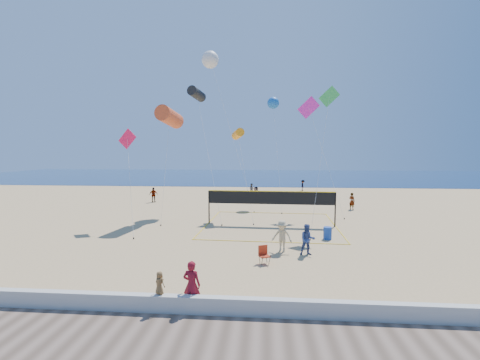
# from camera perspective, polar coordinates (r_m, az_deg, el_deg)

# --- Properties ---
(ground) EXTENTS (120.00, 120.00, 0.00)m
(ground) POSITION_cam_1_polar(r_m,az_deg,el_deg) (14.58, -4.35, -17.13)
(ground) COLOR tan
(ground) RESTS_ON ground
(ocean) EXTENTS (140.00, 50.00, 0.03)m
(ocean) POSITION_cam_1_polar(r_m,az_deg,el_deg) (75.58, 2.93, 0.77)
(ocean) COLOR navy
(ocean) RESTS_ON ground
(seawall) EXTENTS (32.00, 0.30, 0.60)m
(seawall) POSITION_cam_1_polar(r_m,az_deg,el_deg) (11.76, -6.79, -21.20)
(seawall) COLOR beige
(seawall) RESTS_ON ground
(boardwalk) EXTENTS (32.00, 3.60, 0.03)m
(boardwalk) POSITION_cam_1_polar(r_m,az_deg,el_deg) (10.20, -9.26, -27.50)
(boardwalk) COLOR #725C4E
(boardwalk) RESTS_ON ground
(woman) EXTENTS (0.68, 0.49, 1.72)m
(woman) POSITION_cam_1_polar(r_m,az_deg,el_deg) (11.88, -8.58, -17.98)
(woman) COLOR maroon
(woman) RESTS_ON ground
(toddler) EXTENTS (0.46, 0.39, 0.79)m
(toddler) POSITION_cam_1_polar(r_m,az_deg,el_deg) (11.90, -14.10, -17.32)
(toddler) COLOR brown
(toddler) RESTS_ON seawall
(bystander_a) EXTENTS (0.84, 0.68, 1.66)m
(bystander_a) POSITION_cam_1_polar(r_m,az_deg,el_deg) (17.76, 11.91, -10.33)
(bystander_a) COLOR navy
(bystander_a) RESTS_ON ground
(bystander_b) EXTENTS (1.29, 0.98, 1.76)m
(bystander_b) POSITION_cam_1_polar(r_m,az_deg,el_deg) (18.03, 7.47, -9.88)
(bystander_b) COLOR tan
(bystander_b) RESTS_ON ground
(far_person_0) EXTENTS (1.02, 0.86, 1.64)m
(far_person_0) POSITION_cam_1_polar(r_m,az_deg,el_deg) (36.60, -15.15, -2.56)
(far_person_0) COLOR gray
(far_person_0) RESTS_ON ground
(far_person_1) EXTENTS (1.33, 1.57, 1.70)m
(far_person_1) POSITION_cam_1_polar(r_m,az_deg,el_deg) (35.62, 2.84, -2.55)
(far_person_1) COLOR gray
(far_person_1) RESTS_ON ground
(far_person_2) EXTENTS (0.68, 0.71, 1.63)m
(far_person_2) POSITION_cam_1_polar(r_m,az_deg,el_deg) (32.59, 19.28, -3.58)
(far_person_2) COLOR gray
(far_person_2) RESTS_ON ground
(far_person_3) EXTENTS (0.80, 0.66, 1.48)m
(far_person_3) POSITION_cam_1_polar(r_m,az_deg,el_deg) (41.44, 2.12, -1.65)
(far_person_3) COLOR gray
(far_person_3) RESTS_ON ground
(far_person_4) EXTENTS (0.70, 1.06, 1.53)m
(far_person_4) POSITION_cam_1_polar(r_m,az_deg,el_deg) (46.92, 11.11, -0.93)
(far_person_4) COLOR gray
(far_person_4) RESTS_ON ground
(camp_chair) EXTENTS (0.62, 0.71, 0.99)m
(camp_chair) POSITION_cam_1_polar(r_m,az_deg,el_deg) (16.25, 4.24, -12.92)
(camp_chair) COLOR #AA2B13
(camp_chair) RESTS_ON ground
(trash_barrel) EXTENTS (0.68, 0.68, 0.77)m
(trash_barrel) POSITION_cam_1_polar(r_m,az_deg,el_deg) (21.25, 15.30, -9.10)
(trash_barrel) COLOR #183E9E
(trash_barrel) RESTS_ON ground
(volleyball_net) EXTENTS (10.01, 9.86, 2.59)m
(volleyball_net) POSITION_cam_1_polar(r_m,az_deg,el_deg) (24.30, 5.49, -3.82)
(volleyball_net) COLOR black
(volleyball_net) RESTS_ON ground
(kite_0) EXTENTS (1.63, 4.22, 9.14)m
(kite_0) POSITION_cam_1_polar(r_m,az_deg,el_deg) (26.89, -12.40, 10.86)
(kite_0) COLOR #C94822
(kite_0) RESTS_ON ground
(kite_1) EXTENTS (3.96, 7.75, 11.51)m
(kite_1) POSITION_cam_1_polar(r_m,az_deg,el_deg) (31.10, -7.71, 14.91)
(kite_1) COLOR black
(kite_1) RESTS_ON ground
(kite_2) EXTENTS (2.13, 4.29, 7.50)m
(kite_2) POSITION_cam_1_polar(r_m,az_deg,el_deg) (27.34, -0.37, 8.16)
(kite_2) COLOR orange
(kite_2) RESTS_ON ground
(kite_3) EXTENTS (2.77, 4.17, 7.26)m
(kite_3) POSITION_cam_1_polar(r_m,az_deg,el_deg) (25.20, -19.35, 6.15)
(kite_3) COLOR #F71752
(kite_3) RESTS_ON ground
(kite_4) EXTENTS (2.40, 3.50, 10.11)m
(kite_4) POSITION_cam_1_polar(r_m,az_deg,el_deg) (23.64, 15.40, 12.72)
(kite_4) COLOR green
(kite_4) RESTS_ON ground
(kite_5) EXTENTS (3.77, 2.78, 10.44)m
(kite_5) POSITION_cam_1_polar(r_m,az_deg,el_deg) (29.57, 12.33, 11.80)
(kite_5) COLOR #EA27BE
(kite_5) RESTS_ON ground
(kite_6) EXTENTS (5.48, 4.18, 15.46)m
(kite_6) POSITION_cam_1_polar(r_m,az_deg,el_deg) (33.95, -5.32, 20.51)
(kite_6) COLOR silver
(kite_6) RESTS_ON ground
(kite_7) EXTENTS (1.41, 6.97, 11.35)m
(kite_7) POSITION_cam_1_polar(r_m,az_deg,el_deg) (35.18, 5.93, 13.46)
(kite_7) COLOR blue
(kite_7) RESTS_ON ground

